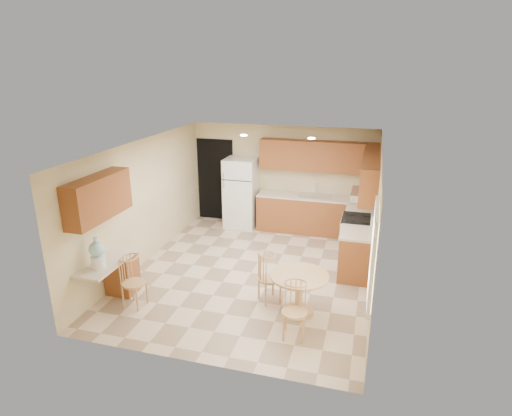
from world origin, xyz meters
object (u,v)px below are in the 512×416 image
(dining_table, at_px, (299,288))
(water_crock, at_px, (97,254))
(chair_table_a, at_px, (268,275))
(chair_table_b, at_px, (294,308))
(chair_desk, at_px, (130,279))
(refrigerator, at_px, (241,193))
(stove, at_px, (357,238))

(dining_table, xyz_separation_m, water_crock, (-3.14, -0.76, 0.55))
(chair_table_a, relative_size, chair_table_b, 1.00)
(dining_table, bearing_deg, chair_desk, -167.48)
(refrigerator, relative_size, dining_table, 1.83)
(stove, relative_size, chair_desk, 1.24)
(stove, bearing_deg, dining_table, -108.55)
(chair_table_b, height_order, water_crock, water_crock)
(dining_table, bearing_deg, stove, 71.45)
(stove, bearing_deg, chair_desk, -139.83)
(refrigerator, xyz_separation_m, chair_table_a, (1.54, -3.39, -0.33))
(refrigerator, height_order, chair_table_a, refrigerator)
(chair_desk, bearing_deg, water_crock, -65.49)
(stove, bearing_deg, chair_table_a, -121.57)
(chair_desk, bearing_deg, chair_table_b, 92.31)
(dining_table, height_order, water_crock, water_crock)
(refrigerator, distance_m, chair_table_a, 3.74)
(dining_table, xyz_separation_m, chair_table_b, (0.05, -0.73, 0.08))
(stove, height_order, chair_table_b, stove)
(water_crock, bearing_deg, chair_table_b, 0.39)
(chair_table_a, bearing_deg, dining_table, 33.17)
(stove, xyz_separation_m, chair_table_a, (-1.33, -2.17, 0.07))
(chair_table_b, relative_size, chair_desk, 0.99)
(refrigerator, bearing_deg, water_crock, -103.68)
(water_crock, bearing_deg, chair_desk, 19.36)
(chair_desk, bearing_deg, refrigerator, 176.94)
(chair_table_b, distance_m, chair_desk, 2.74)
(chair_desk, distance_m, water_crock, 0.67)
(stove, height_order, chair_desk, stove)
(refrigerator, height_order, water_crock, refrigerator)
(chair_table_a, bearing_deg, water_crock, -110.45)
(stove, xyz_separation_m, dining_table, (-0.78, -2.34, -0.01))
(chair_desk, bearing_deg, dining_table, 107.67)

